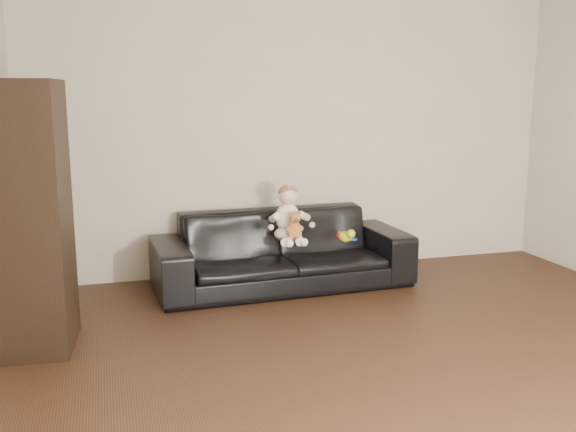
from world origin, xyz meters
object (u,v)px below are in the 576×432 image
object	(u,v)px
toy_green	(345,237)
baby	(288,217)
sofa	(282,250)
cabinet	(31,218)
toy_rattle	(340,236)
teddy_bear	(294,225)
toy_blue_disc	(352,239)

from	to	relation	value
toy_green	baby	bearing A→B (deg)	161.30
sofa	baby	size ratio (longest dim) A/B	4.59
cabinet	toy_rattle	distance (m)	2.55
sofa	cabinet	distance (m)	2.19
toy_rattle	sofa	bearing A→B (deg)	162.25
cabinet	toy_green	world-z (taller)	cabinet
teddy_bear	toy_rattle	world-z (taller)	teddy_bear
teddy_bear	toy_green	distance (m)	0.47
cabinet	toy_blue_disc	size ratio (longest dim) A/B	20.00
sofa	toy_green	bearing A→B (deg)	-32.26
toy_green	toy_rattle	world-z (taller)	toy_green
toy_green	toy_blue_disc	distance (m)	0.12
sofa	teddy_bear	size ratio (longest dim) A/B	9.60
cabinet	toy_green	xyz separation A→B (m)	(2.42, 0.60, -0.41)
sofa	toy_green	xyz separation A→B (m)	(0.48, -0.28, 0.15)
toy_rattle	toy_green	bearing A→B (deg)	-86.98
sofa	teddy_bear	xyz separation A→B (m)	(0.03, -0.27, 0.27)
cabinet	toy_rattle	world-z (taller)	cabinet
sofa	baby	xyz separation A→B (m)	(0.02, -0.12, 0.32)
toy_rattle	toy_blue_disc	size ratio (longest dim) A/B	0.66
toy_rattle	cabinet	bearing A→B (deg)	-163.25
sofa	toy_green	world-z (taller)	sofa
baby	toy_green	size ratio (longest dim) A/B	3.55
baby	toy_blue_disc	distance (m)	0.59
sofa	toy_blue_disc	bearing A→B (deg)	-22.63
cabinet	teddy_bear	size ratio (longest dim) A/B	7.65
sofa	baby	world-z (taller)	baby
toy_rattle	toy_blue_disc	world-z (taller)	toy_rattle
sofa	toy_blue_disc	size ratio (longest dim) A/B	25.11
toy_rattle	toy_blue_disc	distance (m)	0.11
sofa	toy_green	size ratio (longest dim) A/B	16.30
baby	toy_blue_disc	xyz separation A→B (m)	(0.55, -0.09, -0.21)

